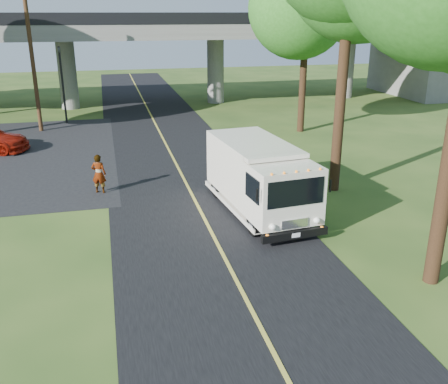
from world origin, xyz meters
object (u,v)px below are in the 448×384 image
object	(u,v)px
step_van	(259,176)
pedestrian	(99,174)
utility_pole	(32,59)
traffic_signal	(62,77)

from	to	relation	value
step_van	pedestrian	bearing A→B (deg)	142.76
utility_pole	step_van	distance (m)	19.57
traffic_signal	pedestrian	world-z (taller)	traffic_signal
utility_pole	pedestrian	world-z (taller)	utility_pole
step_van	pedestrian	xyz separation A→B (m)	(-5.99, 3.65, -0.61)
step_van	pedestrian	size ratio (longest dim) A/B	3.87
step_van	pedestrian	world-z (taller)	step_van
traffic_signal	pedestrian	xyz separation A→B (m)	(2.20, -15.06, -2.34)
utility_pole	pedestrian	distance (m)	14.08
traffic_signal	step_van	xyz separation A→B (m)	(8.19, -18.71, -1.73)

